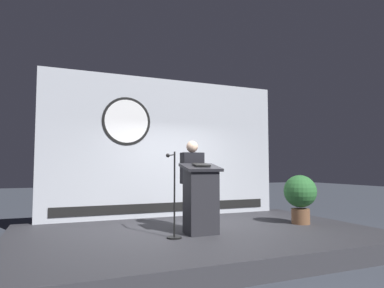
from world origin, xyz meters
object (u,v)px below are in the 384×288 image
Objects in this scene: podium at (201,199)px; speaker_person at (192,184)px; microphone_stand at (173,208)px; potted_plant at (300,194)px.

speaker_person reaches higher than podium.
microphone_stand is (-0.57, -0.58, -0.35)m from speaker_person.
potted_plant is at bearing 4.11° from podium.
potted_plant is at bearing 5.38° from microphone_stand.
speaker_person is (0.03, 0.48, 0.24)m from podium.
podium is 2.27m from potted_plant.
podium is 1.24× the size of potted_plant.
podium is at bearing 10.73° from microphone_stand.
microphone_stand reaches higher than potted_plant.
potted_plant is (2.23, -0.32, -0.24)m from speaker_person.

